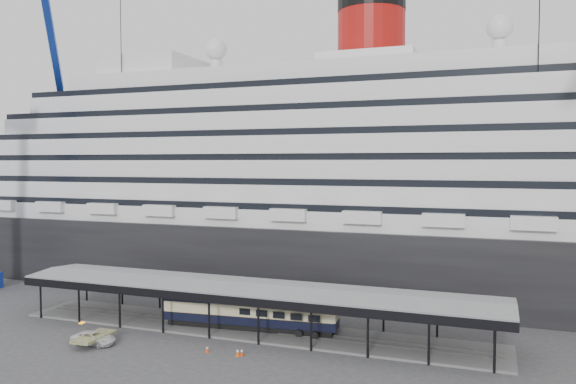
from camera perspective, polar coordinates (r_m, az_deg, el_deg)
name	(u,v)px	position (r m, az deg, el deg)	size (l,w,h in m)	color
ground	(230,344)	(61.06, -5.95, -15.09)	(200.00, 200.00, 0.00)	#3C3C3F
cruise_ship	(320,166)	(87.87, 3.28, 2.61)	(130.00, 30.00, 43.90)	black
platform_canopy	(249,310)	(64.73, -3.96, -11.85)	(56.00, 9.18, 5.30)	slate
port_truck	(94,338)	(63.71, -19.10, -13.85)	(2.17, 4.70, 1.31)	silver
pullman_carriage	(250,309)	(64.69, -3.92, -11.81)	(20.24, 4.41, 19.73)	black
traffic_cone_left	(207,349)	(58.67, -8.22, -15.49)	(0.44, 0.44, 0.75)	#E3420C
traffic_cone_mid	(242,352)	(57.39, -4.71, -15.87)	(0.44, 0.44, 0.79)	#D1420B
traffic_cone_right	(238,352)	(57.33, -5.14, -15.88)	(0.50, 0.50, 0.81)	#EA540D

